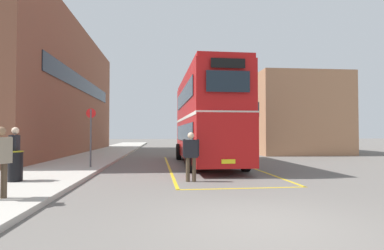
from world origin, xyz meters
TOP-DOWN VIEW (x-y plane):
  - ground_plane at (0.00, 14.40)m, footprint 135.60×135.60m
  - sidewalk_left at (-6.50, 16.80)m, footprint 4.00×57.60m
  - brick_building_left at (-11.32, 19.43)m, footprint 6.51×22.64m
  - depot_building_right at (9.01, 21.90)m, footprint 7.09×12.49m
  - double_decker_bus at (0.46, 10.59)m, footprint 2.91×10.21m
  - single_deck_bus at (3.51, 29.97)m, footprint 3.52×9.23m
  - pedestrian_boarding at (-0.84, 4.96)m, footprint 0.56×0.31m
  - pedestrian_waiting_near at (-6.58, 4.78)m, footprint 0.30×0.57m
  - pedestrian_waiting_far at (-5.60, 1.97)m, footprint 0.42×0.53m
  - litter_bin at (-6.49, 4.67)m, footprint 0.46×0.46m
  - bus_stop_sign at (-5.08, 8.68)m, footprint 0.44×0.08m
  - bay_marking_yellow at (0.49, 8.71)m, footprint 4.40×12.25m

SIDE VIEW (x-z plane):
  - ground_plane at x=0.00m, z-range 0.00..0.00m
  - bay_marking_yellow at x=0.49m, z-range 0.00..0.01m
  - sidewalk_left at x=-6.50m, z-range 0.00..0.14m
  - litter_bin at x=-6.49m, z-range 0.14..1.11m
  - pedestrian_boarding at x=-0.84m, z-range 0.14..1.84m
  - pedestrian_waiting_far at x=-5.60m, z-range 0.27..1.96m
  - pedestrian_waiting_near at x=-6.58m, z-range 0.28..2.01m
  - single_deck_bus at x=3.51m, z-range 0.13..3.15m
  - bus_stop_sign at x=-5.08m, z-range 0.41..3.07m
  - double_decker_bus at x=0.46m, z-range 0.14..4.89m
  - depot_building_right at x=9.01m, z-range 0.00..6.38m
  - brick_building_left at x=-11.32m, z-range 0.00..9.96m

